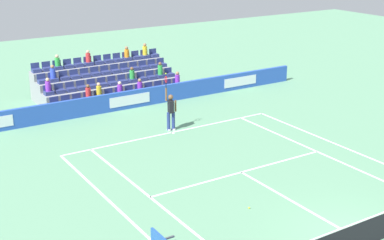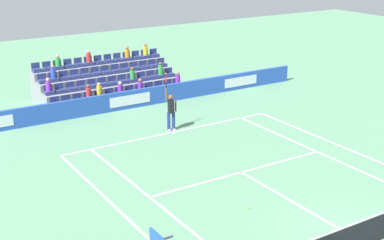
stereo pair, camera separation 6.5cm
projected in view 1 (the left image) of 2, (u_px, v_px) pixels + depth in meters
name	position (u px, v px, depth m)	size (l,w,h in m)	color
line_baseline	(172.00, 132.00, 26.44)	(10.97, 0.10, 0.01)	white
line_service	(241.00, 172.00, 22.05)	(8.23, 0.10, 0.01)	white
line_centre_service	(297.00, 204.00, 19.48)	(0.10, 6.40, 0.01)	white
line_singles_sideline_left	(156.00, 202.00, 19.60)	(0.10, 11.89, 0.01)	white
line_singles_sideline_right	(325.00, 155.00, 23.76)	(0.10, 11.89, 0.01)	white
line_doubles_sideline_left	(121.00, 212.00, 18.90)	(0.10, 11.89, 0.01)	white
line_doubles_sideline_right	(347.00, 149.00, 24.46)	(0.10, 11.89, 0.01)	white
line_centre_mark	(173.00, 133.00, 26.36)	(0.10, 0.20, 0.01)	white
sponsor_barrier	(129.00, 100.00, 29.93)	(22.30, 0.22, 0.98)	blue
tennis_net	(370.00, 230.00, 16.76)	(11.97, 0.10, 1.07)	#33383D
tennis_player	(171.00, 111.00, 26.43)	(0.51, 0.40, 2.85)	navy
stadium_stand	(107.00, 84.00, 32.22)	(8.06, 3.80, 2.61)	gray
loose_tennis_ball	(249.00, 208.00, 19.12)	(0.07, 0.07, 0.07)	#D1E533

